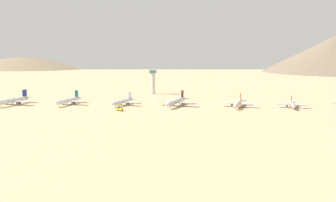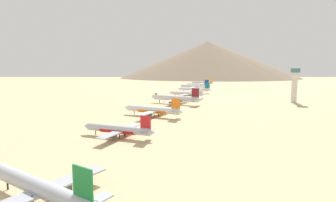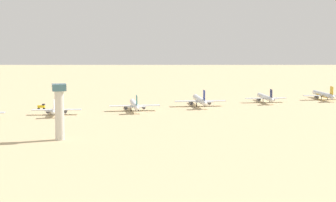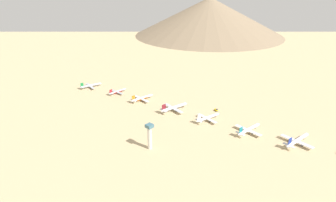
# 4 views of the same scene
# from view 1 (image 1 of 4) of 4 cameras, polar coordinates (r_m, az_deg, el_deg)

# --- Properties ---
(ground_plane) EXTENTS (2647.58, 2647.58, 0.00)m
(ground_plane) POSITION_cam_1_polar(r_m,az_deg,el_deg) (374.52, -6.95, -0.75)
(ground_plane) COLOR tan
(parked_jet_2) EXTENTS (47.64, 38.84, 13.74)m
(parked_jet_2) POSITION_cam_1_polar(r_m,az_deg,el_deg) (407.99, -22.33, 0.08)
(parked_jet_2) COLOR silver
(parked_jet_2) RESTS_ON ground
(parked_jet_3) EXTENTS (44.37, 36.13, 12.79)m
(parked_jet_3) POSITION_cam_1_polar(r_m,az_deg,el_deg) (392.39, -14.84, 0.08)
(parked_jet_3) COLOR white
(parked_jet_3) RESTS_ON ground
(parked_jet_4) EXTENTS (41.36, 33.84, 11.97)m
(parked_jet_4) POSITION_cam_1_polar(r_m,az_deg,el_deg) (377.00, -6.87, -0.07)
(parked_jet_4) COLOR silver
(parked_jet_4) RESTS_ON ground
(parked_jet_5) EXTENTS (47.70, 39.00, 13.79)m
(parked_jet_5) POSITION_cam_1_polar(r_m,az_deg,el_deg) (369.47, 1.24, -0.08)
(parked_jet_5) COLOR silver
(parked_jet_5) RESTS_ON ground
(parked_jet_6) EXTENTS (41.52, 33.81, 11.97)m
(parked_jet_6) POSITION_cam_1_polar(r_m,az_deg,el_deg) (368.84, 10.52, -0.33)
(parked_jet_6) COLOR silver
(parked_jet_6) RESTS_ON ground
(parked_jet_7) EXTENTS (34.81, 28.18, 10.07)m
(parked_jet_7) POSITION_cam_1_polar(r_m,az_deg,el_deg) (377.42, 18.23, -0.51)
(parked_jet_7) COLOR #B2B7C1
(parked_jet_7) RESTS_ON ground
(service_truck) EXTENTS (4.09, 5.66, 3.90)m
(service_truck) POSITION_cam_1_polar(r_m,az_deg,el_deg) (344.96, -7.27, -1.15)
(service_truck) COLOR yellow
(service_truck) RESTS_ON ground
(control_tower) EXTENTS (7.20, 7.20, 29.50)m
(control_tower) POSITION_cam_1_polar(r_m,az_deg,el_deg) (467.60, -2.26, 3.08)
(control_tower) COLOR beige
(control_tower) RESTS_ON ground
(desert_hill_0) EXTENTS (375.85, 375.85, 68.54)m
(desert_hill_0) POSITION_cam_1_polar(r_m,az_deg,el_deg) (1170.41, -19.27, 6.48)
(desert_hill_0) COLOR #8C775B
(desert_hill_0) RESTS_ON ground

